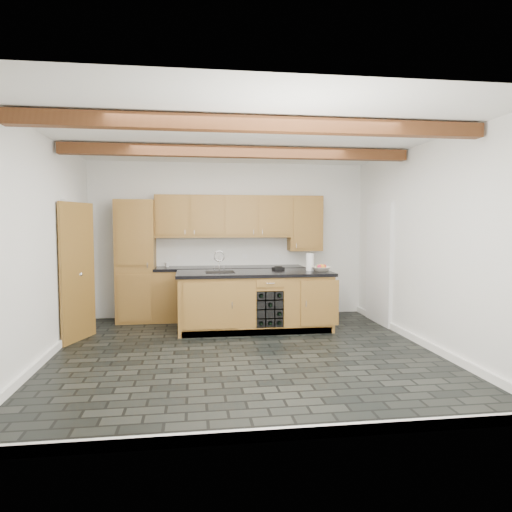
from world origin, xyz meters
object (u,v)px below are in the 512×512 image
(island, at_px, (255,301))
(paper_towel, at_px, (310,262))
(kitchen_scale, at_px, (278,268))
(fruit_bowl, at_px, (321,269))

(island, distance_m, paper_towel, 1.10)
(island, bearing_deg, kitchen_scale, 31.13)
(fruit_bowl, height_order, paper_towel, paper_towel)
(paper_towel, bearing_deg, kitchen_scale, 159.47)
(kitchen_scale, distance_m, paper_towel, 0.54)
(island, bearing_deg, fruit_bowl, -2.78)
(island, xyz_separation_m, kitchen_scale, (0.42, 0.26, 0.49))
(kitchen_scale, relative_size, fruit_bowl, 0.73)
(fruit_bowl, distance_m, paper_towel, 0.22)
(island, height_order, kitchen_scale, kitchen_scale)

